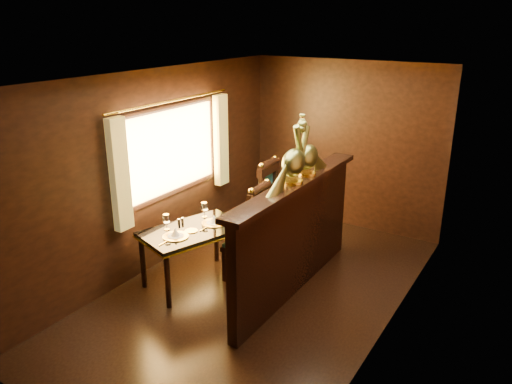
{
  "coord_description": "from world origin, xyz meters",
  "views": [
    {
      "loc": [
        2.7,
        -4.37,
        3.07
      ],
      "look_at": [
        -0.21,
        0.3,
        1.13
      ],
      "focal_mm": 35.0,
      "sensor_mm": 36.0,
      "label": 1
    }
  ],
  "objects_px": {
    "peacock_left": "(294,151)",
    "peacock_right": "(308,146)",
    "chair_left": "(254,231)",
    "chair_right": "(263,203)",
    "dining_table": "(193,234)"
  },
  "relations": [
    {
      "from": "chair_left",
      "to": "peacock_left",
      "type": "bearing_deg",
      "value": -5.61
    },
    {
      "from": "peacock_right",
      "to": "dining_table",
      "type": "bearing_deg",
      "value": -146.72
    },
    {
      "from": "dining_table",
      "to": "peacock_right",
      "type": "bearing_deg",
      "value": 52.22
    },
    {
      "from": "peacock_left",
      "to": "peacock_right",
      "type": "bearing_deg",
      "value": 90.0
    },
    {
      "from": "peacock_left",
      "to": "peacock_right",
      "type": "xyz_separation_m",
      "value": [
        0.0,
        0.35,
        -0.03
      ]
    },
    {
      "from": "chair_right",
      "to": "peacock_left",
      "type": "bearing_deg",
      "value": -47.02
    },
    {
      "from": "dining_table",
      "to": "chair_left",
      "type": "height_order",
      "value": "chair_left"
    },
    {
      "from": "dining_table",
      "to": "peacock_left",
      "type": "bearing_deg",
      "value": 37.85
    },
    {
      "from": "chair_right",
      "to": "peacock_left",
      "type": "height_order",
      "value": "peacock_left"
    },
    {
      "from": "peacock_left",
      "to": "peacock_right",
      "type": "height_order",
      "value": "peacock_left"
    },
    {
      "from": "dining_table",
      "to": "peacock_right",
      "type": "xyz_separation_m",
      "value": [
        1.11,
        0.73,
        1.06
      ]
    },
    {
      "from": "chair_left",
      "to": "chair_right",
      "type": "height_order",
      "value": "chair_right"
    },
    {
      "from": "peacock_left",
      "to": "chair_right",
      "type": "bearing_deg",
      "value": 136.85
    },
    {
      "from": "dining_table",
      "to": "peacock_right",
      "type": "height_order",
      "value": "peacock_right"
    },
    {
      "from": "chair_left",
      "to": "peacock_left",
      "type": "xyz_separation_m",
      "value": [
        0.52,
        -0.03,
        1.06
      ]
    }
  ]
}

